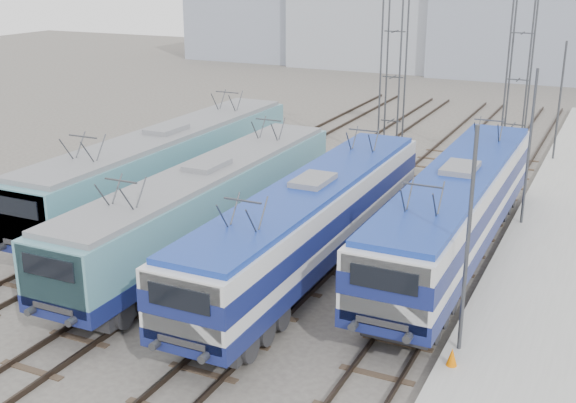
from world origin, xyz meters
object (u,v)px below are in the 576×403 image
(locomotive_center_left, at_px, (206,203))
(locomotive_far_right, at_px, (456,206))
(catenary_tower_west, at_px, (394,47))
(safety_cone, at_px, (452,357))
(catenary_tower_east, at_px, (521,49))
(locomotive_center_right, at_px, (311,219))
(mast_rear, at_px, (559,104))
(mast_front, at_px, (467,247))
(mast_mid, at_px, (529,151))
(locomotive_far_left, at_px, (165,164))

(locomotive_center_left, xyz_separation_m, locomotive_far_right, (9.00, 3.48, 0.11))
(catenary_tower_west, bearing_deg, safety_cone, -67.71)
(catenary_tower_west, distance_m, catenary_tower_east, 6.80)
(catenary_tower_east, bearing_deg, locomotive_center_right, -102.96)
(catenary_tower_east, distance_m, mast_rear, 4.28)
(locomotive_center_left, xyz_separation_m, catenary_tower_west, (2.25, 16.42, 4.47))
(locomotive_center_left, bearing_deg, locomotive_far_right, 21.14)
(mast_front, bearing_deg, catenary_tower_west, 113.27)
(locomotive_far_right, height_order, catenary_tower_east, catenary_tower_east)
(locomotive_center_left, bearing_deg, catenary_tower_west, 82.20)
(locomotive_center_left, height_order, catenary_tower_east, catenary_tower_east)
(catenary_tower_east, bearing_deg, mast_rear, 43.60)
(catenary_tower_west, bearing_deg, locomotive_center_right, -82.22)
(locomotive_center_left, distance_m, mast_mid, 13.80)
(locomotive_far_left, distance_m, locomotive_far_right, 13.50)
(mast_front, bearing_deg, locomotive_center_left, 161.75)
(mast_mid, xyz_separation_m, mast_rear, (0.00, 12.00, 0.00))
(mast_front, bearing_deg, safety_cone, -88.75)
(mast_rear, height_order, safety_cone, mast_rear)
(mast_rear, distance_m, safety_cone, 25.21)
(mast_mid, bearing_deg, safety_cone, -89.90)
(locomotive_far_right, height_order, catenary_tower_west, catenary_tower_west)
(locomotive_far_right, relative_size, safety_cone, 33.60)
(mast_front, bearing_deg, mast_mid, 90.00)
(locomotive_center_left, relative_size, catenary_tower_east, 1.45)
(mast_front, bearing_deg, locomotive_far_right, 104.69)
(locomotive_center_right, height_order, safety_cone, locomotive_center_right)
(locomotive_center_left, height_order, mast_mid, mast_mid)
(locomotive_center_right, height_order, locomotive_far_right, locomotive_far_right)
(catenary_tower_east, distance_m, safety_cone, 23.92)
(catenary_tower_east, height_order, safety_cone, catenary_tower_east)
(locomotive_center_left, bearing_deg, locomotive_center_right, -0.52)
(locomotive_far_left, height_order, locomotive_far_right, locomotive_far_left)
(locomotive_far_right, distance_m, mast_mid, 5.41)
(mast_front, distance_m, mast_rear, 24.00)
(mast_rear, bearing_deg, safety_cone, -89.95)
(mast_rear, relative_size, safety_cone, 13.13)
(locomotive_far_right, height_order, mast_mid, mast_mid)
(mast_rear, bearing_deg, locomotive_far_right, -96.23)
(locomotive_center_right, distance_m, mast_front, 7.38)
(locomotive_center_right, bearing_deg, mast_mid, 53.12)
(locomotive_far_left, bearing_deg, mast_rear, 47.31)
(locomotive_center_left, xyz_separation_m, mast_rear, (10.85, 20.42, 1.32))
(catenary_tower_west, bearing_deg, catenary_tower_east, 17.10)
(locomotive_center_right, relative_size, catenary_tower_west, 1.45)
(locomotive_center_right, distance_m, safety_cone, 8.02)
(locomotive_far_left, bearing_deg, mast_front, -25.61)
(safety_cone, bearing_deg, locomotive_center_right, 144.33)
(locomotive_center_right, xyz_separation_m, catenary_tower_west, (-2.25, 16.46, 4.42))
(mast_mid, bearing_deg, locomotive_far_left, -163.18)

